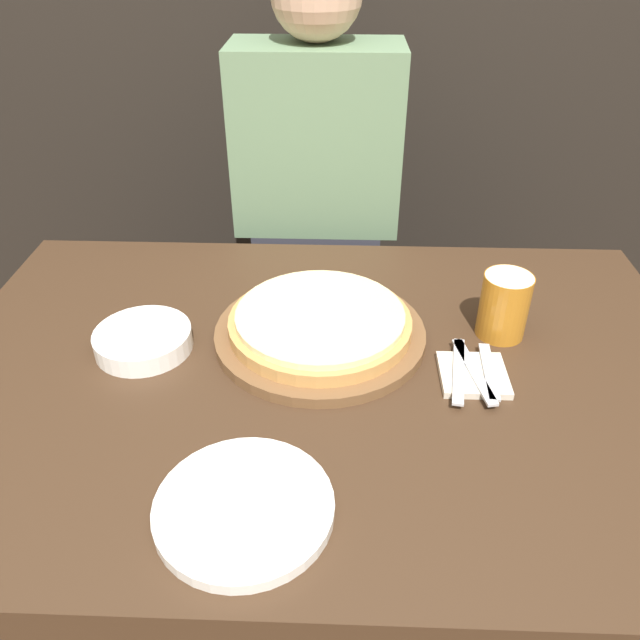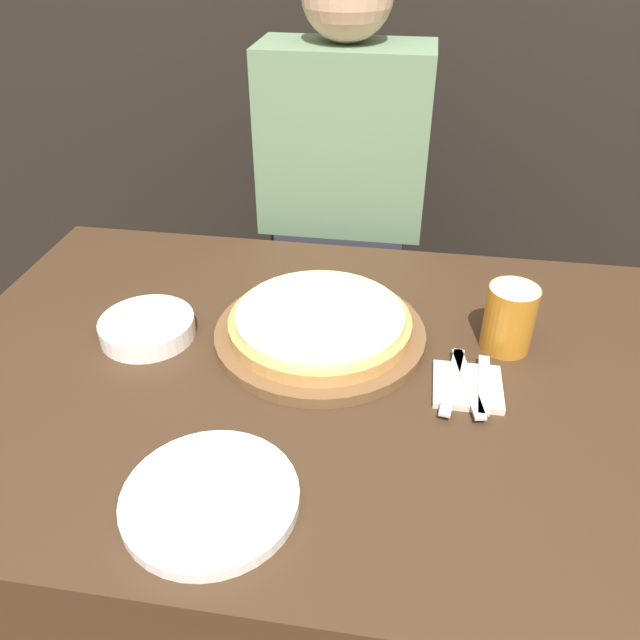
# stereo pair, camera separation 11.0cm
# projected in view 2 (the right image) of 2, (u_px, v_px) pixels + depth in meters

# --- Properties ---
(ground_plane) EXTENTS (12.00, 12.00, 0.00)m
(ground_plane) POSITION_uv_depth(u_px,v_px,m) (317.00, 612.00, 1.47)
(ground_plane) COLOR brown
(dining_table) EXTENTS (1.32, 0.90, 0.74)m
(dining_table) POSITION_uv_depth(u_px,v_px,m) (316.00, 510.00, 1.27)
(dining_table) COLOR #3D2819
(dining_table) RESTS_ON ground_plane
(pizza_on_board) EXTENTS (0.38, 0.38, 0.06)m
(pizza_on_board) POSITION_uv_depth(u_px,v_px,m) (320.00, 327.00, 1.11)
(pizza_on_board) COLOR brown
(pizza_on_board) RESTS_ON dining_table
(beer_glass) EXTENTS (0.09, 0.09, 0.12)m
(beer_glass) POSITION_uv_depth(u_px,v_px,m) (510.00, 316.00, 1.07)
(beer_glass) COLOR #B7701E
(beer_glass) RESTS_ON dining_table
(dinner_plate) EXTENTS (0.23, 0.23, 0.02)m
(dinner_plate) POSITION_uv_depth(u_px,v_px,m) (210.00, 498.00, 0.82)
(dinner_plate) COLOR white
(dinner_plate) RESTS_ON dining_table
(side_bowl) EXTENTS (0.17, 0.17, 0.04)m
(side_bowl) POSITION_uv_depth(u_px,v_px,m) (147.00, 328.00, 1.12)
(side_bowl) COLOR white
(side_bowl) RESTS_ON dining_table
(napkin_stack) EXTENTS (0.11, 0.11, 0.01)m
(napkin_stack) POSITION_uv_depth(u_px,v_px,m) (467.00, 386.00, 1.01)
(napkin_stack) COLOR beige
(napkin_stack) RESTS_ON dining_table
(fork) EXTENTS (0.04, 0.17, 0.00)m
(fork) POSITION_uv_depth(u_px,v_px,m) (452.00, 381.00, 1.01)
(fork) COLOR silver
(fork) RESTS_ON napkin_stack
(dinner_knife) EXTENTS (0.05, 0.17, 0.00)m
(dinner_knife) POSITION_uv_depth(u_px,v_px,m) (468.00, 382.00, 1.00)
(dinner_knife) COLOR silver
(dinner_knife) RESTS_ON napkin_stack
(spoon) EXTENTS (0.03, 0.15, 0.00)m
(spoon) POSITION_uv_depth(u_px,v_px,m) (484.00, 384.00, 1.00)
(spoon) COLOR silver
(spoon) RESTS_ON napkin_stack
(diner_person) EXTENTS (0.39, 0.20, 1.33)m
(diner_person) POSITION_uv_depth(u_px,v_px,m) (342.00, 244.00, 1.61)
(diner_person) COLOR #33333D
(diner_person) RESTS_ON ground_plane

